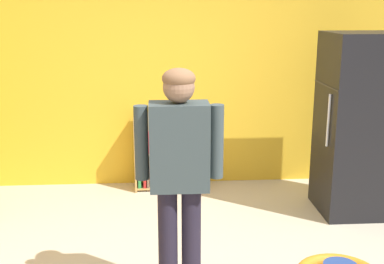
# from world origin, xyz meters

# --- Properties ---
(back_wall) EXTENTS (5.20, 0.06, 2.70)m
(back_wall) POSITION_xyz_m (0.00, 2.33, 1.35)
(back_wall) COLOR gold
(back_wall) RESTS_ON ground
(refrigerator) EXTENTS (0.73, 0.68, 1.78)m
(refrigerator) POSITION_xyz_m (1.74, 1.36, 0.89)
(refrigerator) COLOR black
(refrigerator) RESTS_ON ground
(bookshelf) EXTENTS (0.80, 0.28, 0.85)m
(bookshelf) POSITION_xyz_m (-0.14, 2.15, 0.36)
(bookshelf) COLOR tan
(bookshelf) RESTS_ON ground
(standing_person) EXTENTS (0.57, 0.22, 1.65)m
(standing_person) POSITION_xyz_m (-0.08, -0.18, 0.99)
(standing_person) COLOR black
(standing_person) RESTS_ON ground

